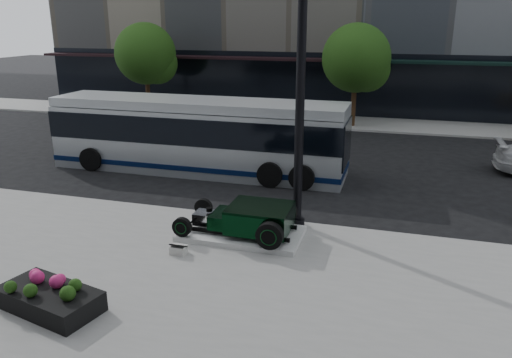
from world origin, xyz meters
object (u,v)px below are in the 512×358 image
(lamppost, at_px, (300,94))
(flower_planter, at_px, (50,297))
(transit_bus, at_px, (198,135))
(hot_rod, at_px, (253,218))

(lamppost, distance_m, flower_planter, 8.01)
(lamppost, bearing_deg, transit_bus, 136.71)
(hot_rod, bearing_deg, transit_bus, 124.35)
(transit_bus, bearing_deg, lamppost, -43.29)
(lamppost, distance_m, transit_bus, 7.51)
(transit_bus, bearing_deg, hot_rod, -55.65)
(hot_rod, height_order, lamppost, lamppost)
(lamppost, xyz_separation_m, flower_planter, (-4.07, -5.87, -3.62))
(lamppost, height_order, flower_planter, lamppost)
(hot_rod, height_order, transit_bus, transit_bus)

